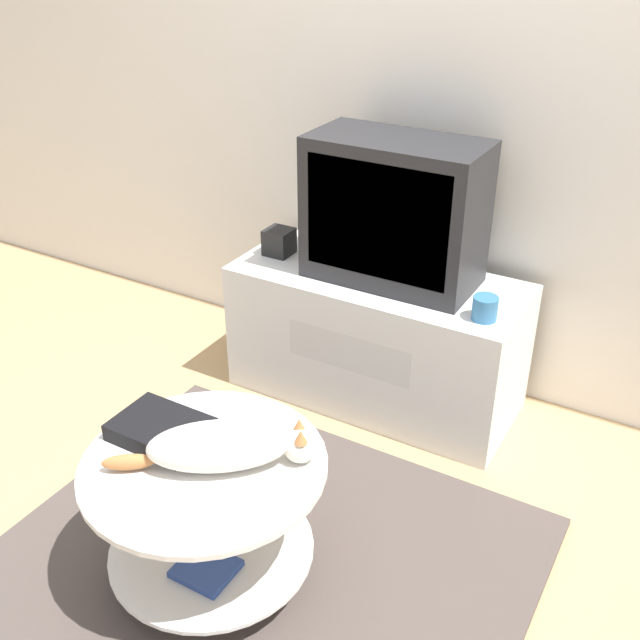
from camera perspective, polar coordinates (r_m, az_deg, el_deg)
ground_plane at (r=2.36m, az=-5.46°, el=-19.19°), size 12.00×12.00×0.00m
wall_back at (r=2.83m, az=10.39°, el=19.48°), size 8.00×0.05×2.60m
rug at (r=2.35m, az=-5.47°, el=-19.03°), size 1.53×1.43×0.02m
tv_stand at (r=2.95m, az=4.30°, el=-1.32°), size 1.11×0.47×0.53m
tv at (r=2.71m, az=5.71°, el=8.23°), size 0.62×0.32×0.53m
speaker at (r=2.98m, az=-3.13°, el=5.98°), size 0.10×0.10×0.10m
mug at (r=2.56m, az=12.45°, el=0.88°), size 0.09×0.09×0.08m
coffee_table at (r=2.18m, az=-8.49°, el=-13.86°), size 0.67×0.67×0.42m
dvd_box at (r=2.17m, az=-12.02°, el=-8.14°), size 0.26×0.19×0.05m
cat at (r=2.02m, az=-7.30°, el=-9.52°), size 0.48×0.37×0.13m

